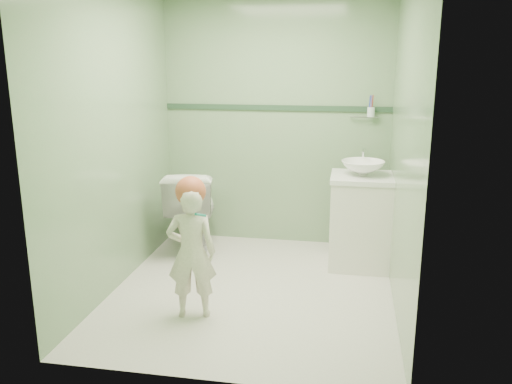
# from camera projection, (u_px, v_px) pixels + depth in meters

# --- Properties ---
(ground) EXTENTS (2.50, 2.50, 0.00)m
(ground) POSITION_uv_depth(u_px,v_px,m) (253.00, 290.00, 4.25)
(ground) COLOR silver
(ground) RESTS_ON ground
(room_shell) EXTENTS (2.50, 2.54, 2.40)m
(room_shell) POSITION_uv_depth(u_px,v_px,m) (252.00, 143.00, 3.95)
(room_shell) COLOR #7EAA78
(room_shell) RESTS_ON ground
(trim_stripe) EXTENTS (2.20, 0.02, 0.05)m
(trim_stripe) POSITION_uv_depth(u_px,v_px,m) (276.00, 108.00, 5.09)
(trim_stripe) COLOR #294731
(trim_stripe) RESTS_ON room_shell
(vanity) EXTENTS (0.52, 0.50, 0.80)m
(vanity) POSITION_uv_depth(u_px,v_px,m) (360.00, 223.00, 4.67)
(vanity) COLOR white
(vanity) RESTS_ON ground
(counter) EXTENTS (0.54, 0.52, 0.04)m
(counter) POSITION_uv_depth(u_px,v_px,m) (362.00, 178.00, 4.57)
(counter) COLOR white
(counter) RESTS_ON vanity
(basin) EXTENTS (0.37, 0.37, 0.13)m
(basin) POSITION_uv_depth(u_px,v_px,m) (363.00, 168.00, 4.55)
(basin) COLOR white
(basin) RESTS_ON counter
(faucet) EXTENTS (0.03, 0.13, 0.18)m
(faucet) POSITION_uv_depth(u_px,v_px,m) (363.00, 155.00, 4.71)
(faucet) COLOR silver
(faucet) RESTS_ON counter
(cup_holder) EXTENTS (0.26, 0.07, 0.21)m
(cup_holder) POSITION_uv_depth(u_px,v_px,m) (370.00, 112.00, 4.89)
(cup_holder) COLOR silver
(cup_holder) RESTS_ON room_shell
(toilet) EXTENTS (0.58, 0.86, 0.81)m
(toilet) POSITION_uv_depth(u_px,v_px,m) (192.00, 210.00, 5.04)
(toilet) COLOR white
(toilet) RESTS_ON ground
(toddler) EXTENTS (0.39, 0.30, 0.96)m
(toddler) POSITION_uv_depth(u_px,v_px,m) (191.00, 253.00, 3.73)
(toddler) COLOR beige
(toddler) RESTS_ON ground
(hair_cap) EXTENTS (0.21, 0.21, 0.21)m
(hair_cap) POSITION_uv_depth(u_px,v_px,m) (191.00, 191.00, 3.64)
(hair_cap) COLOR #BD5838
(hair_cap) RESTS_ON toddler
(teal_toothbrush) EXTENTS (0.11, 0.14, 0.08)m
(teal_toothbrush) POSITION_uv_depth(u_px,v_px,m) (200.00, 214.00, 3.53)
(teal_toothbrush) COLOR #137E6E
(teal_toothbrush) RESTS_ON toddler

